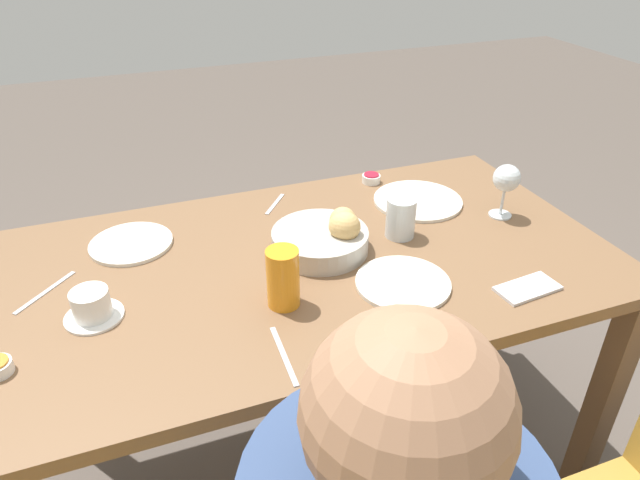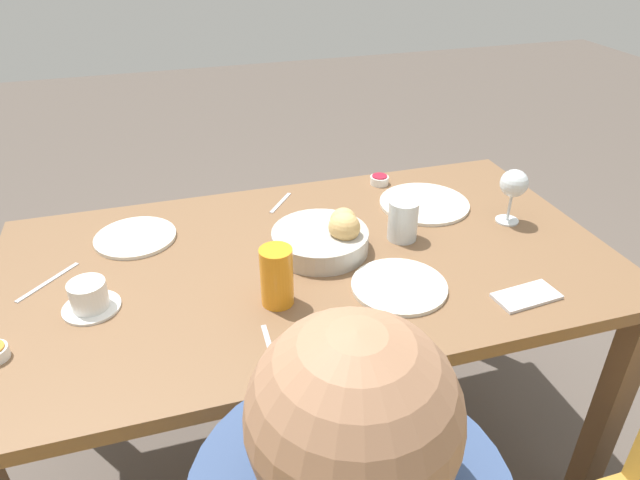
{
  "view_description": "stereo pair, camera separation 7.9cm",
  "coord_description": "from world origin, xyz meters",
  "px_view_note": "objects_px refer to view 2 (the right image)",
  "views": [
    {
      "loc": [
        0.4,
        1.14,
        1.56
      ],
      "look_at": [
        -0.04,
        -0.03,
        0.8
      ],
      "focal_mm": 32.0,
      "sensor_mm": 36.0,
      "label": 1
    },
    {
      "loc": [
        0.32,
        1.17,
        1.56
      ],
      "look_at": [
        -0.04,
        -0.03,
        0.8
      ],
      "focal_mm": 32.0,
      "sensor_mm": 36.0,
      "label": 2
    }
  ],
  "objects_px": {
    "bread_basket": "(326,237)",
    "plate_near_right": "(135,237)",
    "juice_glass": "(277,277)",
    "fork_silver": "(272,353)",
    "knife_silver": "(48,282)",
    "water_tumbler": "(403,220)",
    "spoon_coffee": "(281,203)",
    "plate_near_left": "(424,204)",
    "jam_bowl_berry": "(379,180)",
    "coffee_cup": "(89,297)",
    "wine_glass": "(514,185)",
    "cell_phone": "(526,296)",
    "plate_far_center": "(399,286)"
  },
  "relations": [
    {
      "from": "wine_glass",
      "to": "jam_bowl_berry",
      "type": "bearing_deg",
      "value": -52.46
    },
    {
      "from": "bread_basket",
      "to": "plate_far_center",
      "type": "height_order",
      "value": "bread_basket"
    },
    {
      "from": "fork_silver",
      "to": "plate_near_right",
      "type": "bearing_deg",
      "value": -65.14
    },
    {
      "from": "juice_glass",
      "to": "knife_silver",
      "type": "distance_m",
      "value": 0.56
    },
    {
      "from": "juice_glass",
      "to": "knife_silver",
      "type": "xyz_separation_m",
      "value": [
        0.5,
        -0.23,
        -0.07
      ]
    },
    {
      "from": "plate_far_center",
      "to": "wine_glass",
      "type": "height_order",
      "value": "wine_glass"
    },
    {
      "from": "jam_bowl_berry",
      "to": "cell_phone",
      "type": "xyz_separation_m",
      "value": [
        -0.1,
        0.65,
        -0.01
      ]
    },
    {
      "from": "bread_basket",
      "to": "knife_silver",
      "type": "distance_m",
      "value": 0.68
    },
    {
      "from": "coffee_cup",
      "to": "jam_bowl_berry",
      "type": "height_order",
      "value": "coffee_cup"
    },
    {
      "from": "jam_bowl_berry",
      "to": "spoon_coffee",
      "type": "height_order",
      "value": "jam_bowl_berry"
    },
    {
      "from": "juice_glass",
      "to": "water_tumbler",
      "type": "height_order",
      "value": "juice_glass"
    },
    {
      "from": "plate_near_right",
      "to": "plate_far_center",
      "type": "distance_m",
      "value": 0.71
    },
    {
      "from": "water_tumbler",
      "to": "cell_phone",
      "type": "distance_m",
      "value": 0.37
    },
    {
      "from": "plate_near_left",
      "to": "jam_bowl_berry",
      "type": "xyz_separation_m",
      "value": [
        0.07,
        -0.17,
        0.01
      ]
    },
    {
      "from": "plate_near_left",
      "to": "plate_near_right",
      "type": "distance_m",
      "value": 0.82
    },
    {
      "from": "juice_glass",
      "to": "fork_silver",
      "type": "xyz_separation_m",
      "value": [
        0.05,
        0.16,
        -0.07
      ]
    },
    {
      "from": "bread_basket",
      "to": "plate_near_right",
      "type": "height_order",
      "value": "bread_basket"
    },
    {
      "from": "knife_silver",
      "to": "cell_phone",
      "type": "relative_size",
      "value": 0.87
    },
    {
      "from": "bread_basket",
      "to": "plate_near_left",
      "type": "relative_size",
      "value": 0.95
    },
    {
      "from": "plate_near_right",
      "to": "plate_far_center",
      "type": "height_order",
      "value": "same"
    },
    {
      "from": "water_tumbler",
      "to": "cell_phone",
      "type": "bearing_deg",
      "value": 116.94
    },
    {
      "from": "plate_near_right",
      "to": "spoon_coffee",
      "type": "bearing_deg",
      "value": -167.98
    },
    {
      "from": "fork_silver",
      "to": "jam_bowl_berry",
      "type": "bearing_deg",
      "value": -126.78
    },
    {
      "from": "bread_basket",
      "to": "cell_phone",
      "type": "xyz_separation_m",
      "value": [
        -0.38,
        0.33,
        -0.04
      ]
    },
    {
      "from": "juice_glass",
      "to": "plate_near_right",
      "type": "bearing_deg",
      "value": -51.42
    },
    {
      "from": "plate_near_right",
      "to": "knife_silver",
      "type": "xyz_separation_m",
      "value": [
        0.2,
        0.15,
        -0.0
      ]
    },
    {
      "from": "knife_silver",
      "to": "wine_glass",
      "type": "bearing_deg",
      "value": 177.39
    },
    {
      "from": "plate_near_left",
      "to": "water_tumbler",
      "type": "xyz_separation_m",
      "value": [
        0.14,
        0.15,
        0.05
      ]
    },
    {
      "from": "coffee_cup",
      "to": "spoon_coffee",
      "type": "distance_m",
      "value": 0.64
    },
    {
      "from": "spoon_coffee",
      "to": "water_tumbler",
      "type": "bearing_deg",
      "value": 132.32
    },
    {
      "from": "coffee_cup",
      "to": "knife_silver",
      "type": "bearing_deg",
      "value": -52.53
    },
    {
      "from": "plate_near_right",
      "to": "knife_silver",
      "type": "relative_size",
      "value": 1.56
    },
    {
      "from": "cell_phone",
      "to": "spoon_coffee",
      "type": "bearing_deg",
      "value": -55.11
    },
    {
      "from": "bread_basket",
      "to": "fork_silver",
      "type": "relative_size",
      "value": 1.39
    },
    {
      "from": "juice_glass",
      "to": "water_tumbler",
      "type": "bearing_deg",
      "value": -154.96
    },
    {
      "from": "plate_near_right",
      "to": "coffee_cup",
      "type": "distance_m",
      "value": 0.3
    },
    {
      "from": "plate_far_center",
      "to": "coffee_cup",
      "type": "distance_m",
      "value": 0.7
    },
    {
      "from": "juice_glass",
      "to": "wine_glass",
      "type": "relative_size",
      "value": 0.89
    },
    {
      "from": "coffee_cup",
      "to": "water_tumbler",
      "type": "bearing_deg",
      "value": -174.04
    },
    {
      "from": "water_tumbler",
      "to": "plate_far_center",
      "type": "bearing_deg",
      "value": 64.85
    },
    {
      "from": "cell_phone",
      "to": "coffee_cup",
      "type": "bearing_deg",
      "value": -14.44
    },
    {
      "from": "plate_near_left",
      "to": "wine_glass",
      "type": "height_order",
      "value": "wine_glass"
    },
    {
      "from": "wine_glass",
      "to": "cell_phone",
      "type": "bearing_deg",
      "value": 64.41
    },
    {
      "from": "wine_glass",
      "to": "fork_silver",
      "type": "relative_size",
      "value": 0.87
    },
    {
      "from": "juice_glass",
      "to": "plate_near_left",
      "type": "bearing_deg",
      "value": -147.47
    },
    {
      "from": "wine_glass",
      "to": "coffee_cup",
      "type": "distance_m",
      "value": 1.11
    },
    {
      "from": "jam_bowl_berry",
      "to": "spoon_coffee",
      "type": "xyz_separation_m",
      "value": [
        0.33,
        0.04,
        -0.01
      ]
    },
    {
      "from": "jam_bowl_berry",
      "to": "fork_silver",
      "type": "relative_size",
      "value": 0.33
    },
    {
      "from": "knife_silver",
      "to": "plate_far_center",
      "type": "bearing_deg",
      "value": 161.71
    },
    {
      "from": "bread_basket",
      "to": "fork_silver",
      "type": "bearing_deg",
      "value": 57.24
    }
  ]
}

